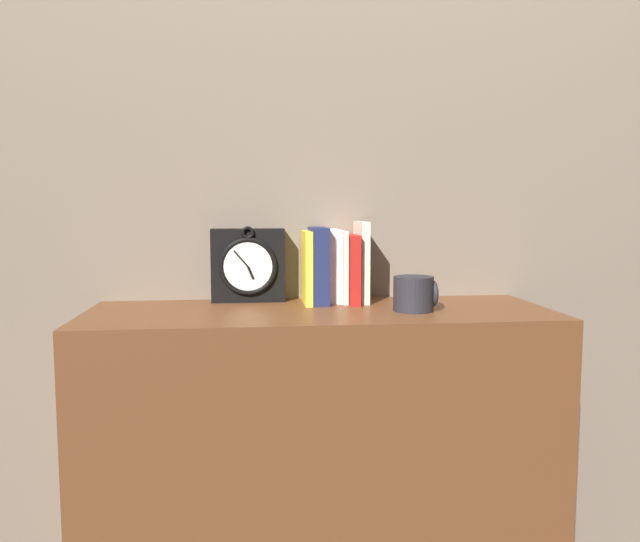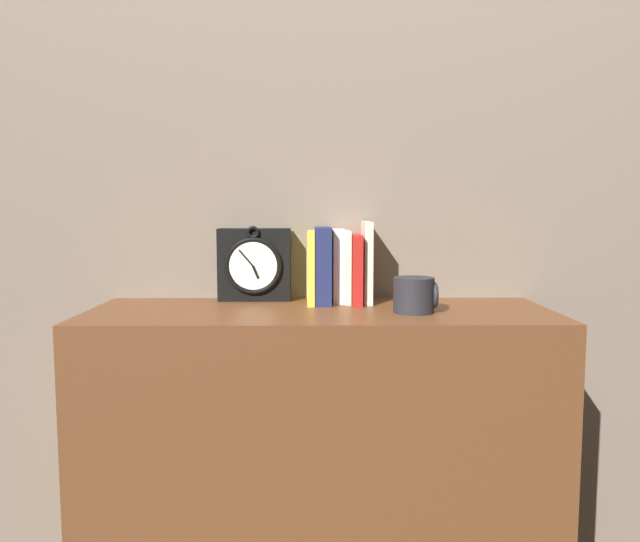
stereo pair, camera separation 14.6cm
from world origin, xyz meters
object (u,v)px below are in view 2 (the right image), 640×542
at_px(book_slot2_white, 339,266).
at_px(mug, 415,295).
at_px(book_slot0_yellow, 311,267).
at_px(book_slot4_red, 356,269).
at_px(clock, 254,265).
at_px(book_slot5_cream, 367,262).
at_px(book_slot1_navy, 323,265).
at_px(book_slot3_cream, 348,267).

height_order(book_slot2_white, mug, book_slot2_white).
xyz_separation_m(book_slot0_yellow, book_slot4_red, (0.11, -0.00, -0.00)).
relative_size(clock, book_slot5_cream, 0.95).
relative_size(book_slot1_navy, book_slot3_cream, 1.05).
relative_size(book_slot2_white, book_slot3_cream, 1.02).
relative_size(book_slot3_cream, mug, 1.83).
bearing_deg(book_slot5_cream, mug, -58.56).
bearing_deg(book_slot2_white, book_slot1_navy, -156.31).
distance_m(clock, book_slot1_navy, 0.18).
distance_m(book_slot3_cream, book_slot4_red, 0.02).
xyz_separation_m(book_slot3_cream, book_slot5_cream, (0.05, -0.00, 0.01)).
xyz_separation_m(book_slot2_white, book_slot3_cream, (0.02, -0.01, -0.00)).
relative_size(book_slot2_white, mug, 1.87).
xyz_separation_m(book_slot5_cream, mug, (0.10, -0.16, -0.06)).
xyz_separation_m(book_slot0_yellow, book_slot2_white, (0.07, 0.02, 0.00)).
height_order(book_slot1_navy, book_slot4_red, book_slot1_navy).
bearing_deg(book_slot4_red, book_slot0_yellow, 179.38).
distance_m(book_slot1_navy, book_slot5_cream, 0.11).
bearing_deg(book_slot2_white, book_slot0_yellow, -164.56).
distance_m(book_slot2_white, book_slot3_cream, 0.02).
bearing_deg(book_slot2_white, clock, 174.48).
bearing_deg(clock, mug, -26.36).
height_order(book_slot0_yellow, book_slot3_cream, same).
relative_size(clock, book_slot2_white, 1.05).
bearing_deg(book_slot4_red, book_slot1_navy, 178.04).
xyz_separation_m(clock, mug, (0.39, -0.19, -0.05)).
height_order(book_slot3_cream, book_slot4_red, book_slot3_cream).
distance_m(book_slot5_cream, mug, 0.20).
bearing_deg(book_slot2_white, book_slot3_cream, -19.85).
bearing_deg(book_slot0_yellow, clock, 164.56).
height_order(clock, book_slot3_cream, clock).
bearing_deg(book_slot1_navy, mug, -36.05).
xyz_separation_m(book_slot1_navy, book_slot4_red, (0.08, -0.00, -0.01)).
distance_m(clock, book_slot2_white, 0.22).
bearing_deg(book_slot3_cream, mug, -47.96).
relative_size(book_slot2_white, book_slot5_cream, 0.90).
bearing_deg(book_slot5_cream, book_slot2_white, 171.66).
distance_m(clock, book_slot5_cream, 0.29).
bearing_deg(book_slot1_navy, book_slot5_cream, 3.89).
xyz_separation_m(book_slot0_yellow, mug, (0.24, -0.15, -0.05)).
distance_m(book_slot1_navy, book_slot2_white, 0.04).
bearing_deg(book_slot2_white, mug, -45.31).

